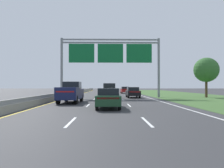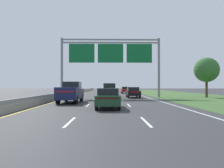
% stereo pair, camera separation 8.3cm
% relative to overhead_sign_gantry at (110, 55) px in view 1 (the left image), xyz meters
% --- Properties ---
extents(ground_plane, '(220.00, 220.00, 0.00)m').
position_rel_overhead_sign_gantry_xyz_m(ground_plane, '(-0.30, 2.39, -6.35)').
color(ground_plane, '#333335').
extents(lane_striping, '(11.96, 106.00, 0.01)m').
position_rel_overhead_sign_gantry_xyz_m(lane_striping, '(-0.30, 1.93, -6.35)').
color(lane_striping, white).
rests_on(lane_striping, ground).
extents(grass_verge_right, '(14.00, 110.00, 0.02)m').
position_rel_overhead_sign_gantry_xyz_m(grass_verge_right, '(13.65, 2.39, -6.34)').
color(grass_verge_right, '#3D602D').
rests_on(grass_verge_right, ground).
extents(median_barrier_concrete, '(0.60, 110.00, 0.85)m').
position_rel_overhead_sign_gantry_xyz_m(median_barrier_concrete, '(-6.90, 2.39, -6.00)').
color(median_barrier_concrete, gray).
rests_on(median_barrier_concrete, ground).
extents(overhead_sign_gantry, '(15.06, 0.42, 8.99)m').
position_rel_overhead_sign_gantry_xyz_m(overhead_sign_gantry, '(0.00, 0.00, 0.00)').
color(overhead_sign_gantry, gray).
rests_on(overhead_sign_gantry, ground).
extents(pickup_truck_navy, '(2.12, 5.44, 2.20)m').
position_rel_overhead_sign_gantry_xyz_m(pickup_truck_navy, '(-4.23, -10.03, -5.28)').
color(pickup_truck_navy, '#161E47').
rests_on(pickup_truck_navy, ground).
extents(car_red_right_lane_sedan, '(1.86, 4.42, 1.57)m').
position_rel_overhead_sign_gantry_xyz_m(car_red_right_lane_sedan, '(3.58, 17.93, -5.53)').
color(car_red_right_lane_sedan, maroon).
rests_on(car_red_right_lane_sedan, ground).
extents(car_darkgreen_centre_lane_sedan, '(1.88, 4.42, 1.57)m').
position_rel_overhead_sign_gantry_xyz_m(car_darkgreen_centre_lane_sedan, '(-0.31, -15.72, -5.53)').
color(car_darkgreen_centre_lane_sedan, '#193D23').
rests_on(car_darkgreen_centre_lane_sedan, ground).
extents(car_gold_centre_lane_suv, '(1.96, 4.72, 2.11)m').
position_rel_overhead_sign_gantry_xyz_m(car_gold_centre_lane_suv, '(-0.16, -1.47, -5.25)').
color(car_gold_centre_lane_suv, '#A38438').
rests_on(car_gold_centre_lane_suv, ground).
extents(car_black_right_lane_sedan, '(1.83, 4.40, 1.57)m').
position_rel_overhead_sign_gantry_xyz_m(car_black_right_lane_sedan, '(3.34, -0.37, -5.53)').
color(car_black_right_lane_sedan, black).
rests_on(car_black_right_lane_sedan, ground).
extents(roadside_tree_mid, '(3.70, 3.70, 6.02)m').
position_rel_overhead_sign_gantry_xyz_m(roadside_tree_mid, '(14.47, -0.26, -2.20)').
color(roadside_tree_mid, '#4C3823').
rests_on(roadside_tree_mid, ground).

